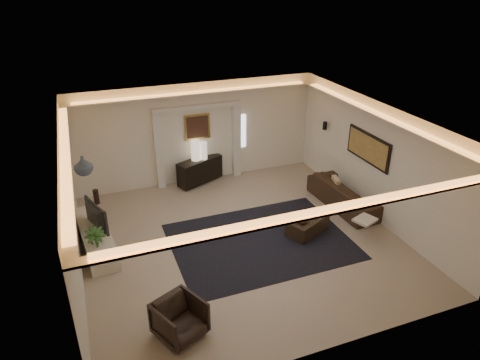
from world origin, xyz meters
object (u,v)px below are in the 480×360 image
object	(u,v)px
sofa	(345,194)
armchair	(180,319)
coffee_table	(307,225)
console	(200,170)

from	to	relation	value
sofa	armchair	world-z (taller)	armchair
coffee_table	armchair	bearing A→B (deg)	-174.26
sofa	armchair	xyz separation A→B (m)	(-5.16, -2.91, 0.01)
sofa	coffee_table	world-z (taller)	sofa
sofa	coffee_table	bearing A→B (deg)	115.23
coffee_table	armchair	distance (m)	4.16
console	sofa	xyz separation A→B (m)	(3.19, -2.67, -0.06)
console	coffee_table	size ratio (longest dim) A/B	1.38
console	sofa	size ratio (longest dim) A/B	0.60
coffee_table	armchair	xyz separation A→B (m)	(-3.59, -2.08, 0.14)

